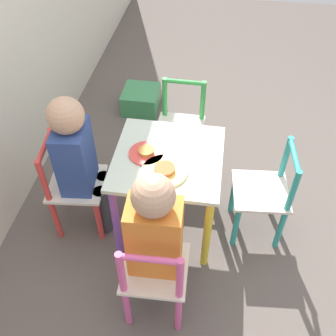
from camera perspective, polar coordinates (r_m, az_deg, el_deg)
The scene contains 11 objects.
ground_plane at distance 2.10m, azimuth 0.00°, elevation -7.95°, with size 6.00×6.00×0.00m, color #5B514C.
kids_table at distance 1.80m, azimuth 0.00°, elevation -0.46°, with size 0.48×0.48×0.48m.
chair_red at distance 1.96m, azimuth -13.62°, elevation -2.58°, with size 0.28×0.28×0.53m.
chair_pink at distance 1.63m, azimuth -1.96°, elevation -15.37°, with size 0.27×0.27×0.53m.
chair_teal at distance 1.93m, azimuth 13.87°, elevation -3.71°, with size 0.28×0.28×0.53m.
chair_green at distance 2.23m, azimuth 1.90°, elevation 5.66°, with size 0.26×0.26×0.53m.
child_back at distance 1.81m, azimuth -12.83°, elevation 1.57°, with size 0.21×0.22×0.77m.
child_left at distance 1.49m, azimuth -1.82°, elevation -9.61°, with size 0.21×0.20×0.78m.
plate_back at distance 1.74m, azimuth -3.18°, elevation 2.23°, with size 0.16×0.16×0.03m.
plate_left at distance 1.66m, azimuth -0.50°, elevation -0.38°, with size 0.20×0.20×0.03m.
storage_bin at distance 2.79m, azimuth -3.94°, elevation 9.89°, with size 0.25×0.24×0.15m.
Camera 1 is at (-1.24, -0.19, 1.68)m, focal length 42.00 mm.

